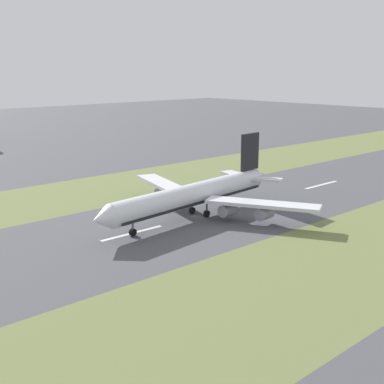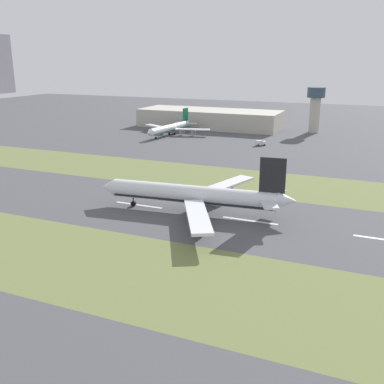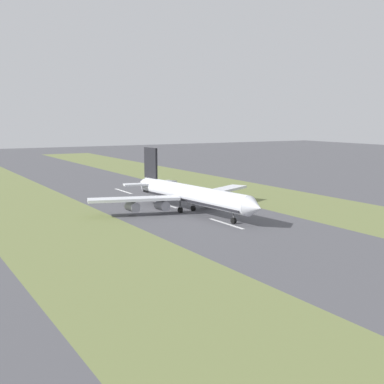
{
  "view_description": "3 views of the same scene",
  "coord_description": "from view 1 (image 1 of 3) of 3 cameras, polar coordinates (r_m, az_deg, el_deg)",
  "views": [
    {
      "loc": [
        -100.52,
        94.36,
        39.25
      ],
      "look_at": [
        0.29,
        0.99,
        7.0
      ],
      "focal_mm": 50.0,
      "sensor_mm": 36.0,
      "label": 1
    },
    {
      "loc": [
        -129.58,
        -54.54,
        49.12
      ],
      "look_at": [
        0.29,
        0.99,
        7.0
      ],
      "focal_mm": 42.0,
      "sensor_mm": 36.0,
      "label": 2
    },
    {
      "loc": [
        84.83,
        150.8,
        31.24
      ],
      "look_at": [
        0.29,
        0.99,
        7.0
      ],
      "focal_mm": 50.0,
      "sensor_mm": 36.0,
      "label": 3
    }
  ],
  "objects": [
    {
      "name": "ground_plane",
      "position": [
        143.35,
        0.37,
        -2.68
      ],
      "size": [
        800.0,
        800.0,
        0.0
      ],
      "primitive_type": "plane",
      "color": "#4C4C51"
    },
    {
      "name": "centreline_dash_near",
      "position": [
        187.52,
        13.64,
        0.75
      ],
      "size": [
        1.2,
        18.0,
        0.01
      ],
      "primitive_type": "cube",
      "color": "silver",
      "rests_on": "ground"
    },
    {
      "name": "airplane_main_jet",
      "position": [
        142.76,
        0.51,
        -0.25
      ],
      "size": [
        63.81,
        67.21,
        20.2
      ],
      "color": "silver",
      "rests_on": "ground"
    },
    {
      "name": "centreline_dash_far",
      "position": [
        130.49,
        -6.39,
        -4.38
      ],
      "size": [
        1.2,
        18.0,
        0.01
      ],
      "primitive_type": "cube",
      "color": "silver",
      "rests_on": "ground"
    },
    {
      "name": "grass_median_east",
      "position": [
        177.82,
        -9.6,
        0.27
      ],
      "size": [
        40.0,
        600.0,
        0.01
      ],
      "primitive_type": "cube",
      "color": "olive",
      "rests_on": "ground"
    },
    {
      "name": "grass_median_west",
      "position": [
        116.3,
        15.84,
        -7.04
      ],
      "size": [
        40.0,
        600.0,
        0.01
      ],
      "primitive_type": "cube",
      "color": "olive",
      "rests_on": "ground"
    },
    {
      "name": "centreline_dash_mid",
      "position": [
        156.51,
        5.45,
        -1.37
      ],
      "size": [
        1.2,
        18.0,
        0.01
      ],
      "primitive_type": "cube",
      "color": "silver",
      "rests_on": "ground"
    }
  ]
}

